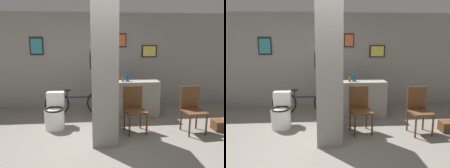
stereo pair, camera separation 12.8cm
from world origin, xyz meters
TOP-DOWN VIEW (x-y plane):
  - ground_plane at (0.00, 0.00)m, footprint 14.00×14.00m
  - wall_back at (0.00, 2.63)m, footprint 8.00×0.09m
  - pillar_center at (0.09, 0.55)m, footprint 0.49×1.10m
  - counter_shelf at (0.76, 1.59)m, footprint 1.45×0.44m
  - toilet at (-0.94, 1.03)m, footprint 0.42×0.58m
  - chair_near_pillar at (0.72, 0.69)m, footprint 0.46×0.46m
  - chair_by_doorway at (1.89, 0.57)m, footprint 0.44×0.44m
  - bicycle at (-0.48, 1.80)m, footprint 1.65×0.42m
  - bottle_tall at (0.71, 1.56)m, footprint 0.09×0.09m
  - bottle_short at (0.60, 1.51)m, footprint 0.06×0.06m
  - floor_crate at (2.51, 0.57)m, footprint 0.26×0.26m

SIDE VIEW (x-z plane):
  - ground_plane at x=0.00m, z-range 0.00..0.00m
  - floor_crate at x=2.51m, z-range 0.00..0.21m
  - toilet at x=-0.94m, z-range -0.06..0.68m
  - bicycle at x=-0.48m, z-range -0.01..0.65m
  - counter_shelf at x=0.76m, z-range 0.00..0.89m
  - chair_near_pillar at x=0.72m, z-range 0.05..0.98m
  - chair_by_doorway at x=1.89m, z-range 0.05..0.98m
  - bottle_short at x=0.60m, z-range 0.86..1.05m
  - bottle_tall at x=0.71m, z-range 0.85..1.11m
  - pillar_center at x=0.09m, z-range 0.00..2.60m
  - wall_back at x=0.00m, z-range 0.00..2.60m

